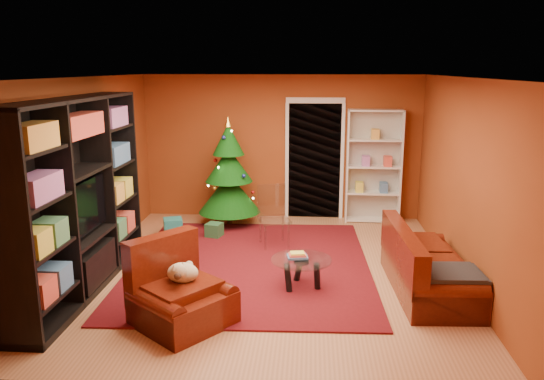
# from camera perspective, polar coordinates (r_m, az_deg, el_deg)

# --- Properties ---
(floor) EXTENTS (5.00, 5.50, 0.05)m
(floor) POSITION_cam_1_polar(r_m,az_deg,el_deg) (7.34, -0.23, -8.91)
(floor) COLOR #A66C47
(floor) RESTS_ON ground
(ceiling) EXTENTS (5.00, 5.50, 0.05)m
(ceiling) POSITION_cam_1_polar(r_m,az_deg,el_deg) (6.81, -0.26, 12.24)
(ceiling) COLOR silver
(ceiling) RESTS_ON wall_back
(wall_back) EXTENTS (5.00, 0.05, 2.60)m
(wall_back) POSITION_cam_1_polar(r_m,az_deg,el_deg) (9.68, 1.05, 4.62)
(wall_back) COLOR brown
(wall_back) RESTS_ON ground
(wall_left) EXTENTS (0.05, 5.50, 2.60)m
(wall_left) POSITION_cam_1_polar(r_m,az_deg,el_deg) (7.58, -19.64, 1.48)
(wall_left) COLOR brown
(wall_left) RESTS_ON ground
(wall_right) EXTENTS (0.05, 5.50, 2.60)m
(wall_right) POSITION_cam_1_polar(r_m,az_deg,el_deg) (7.22, 20.17, 0.88)
(wall_right) COLOR brown
(wall_right) RESTS_ON ground
(doorway) EXTENTS (1.06, 0.60, 2.16)m
(doorway) POSITION_cam_1_polar(r_m,az_deg,el_deg) (9.66, 4.58, 3.07)
(doorway) COLOR black
(doorway) RESTS_ON floor
(rug) EXTENTS (3.44, 3.97, 0.02)m
(rug) POSITION_cam_1_polar(r_m,az_deg,el_deg) (7.55, -2.37, -7.99)
(rug) COLOR #5D0E15
(rug) RESTS_ON floor
(media_unit) EXTENTS (0.48, 3.10, 2.38)m
(media_unit) POSITION_cam_1_polar(r_m,az_deg,el_deg) (6.85, -20.10, -0.70)
(media_unit) COLOR black
(media_unit) RESTS_ON floor
(christmas_tree) EXTENTS (1.37, 1.37, 1.92)m
(christmas_tree) POSITION_cam_1_polar(r_m,az_deg,el_deg) (9.23, -4.65, 1.84)
(christmas_tree) COLOR #0A3E0C
(christmas_tree) RESTS_ON floor
(gift_box_teal) EXTENTS (0.37, 0.37, 0.29)m
(gift_box_teal) POSITION_cam_1_polar(r_m,az_deg,el_deg) (8.91, -10.59, -3.96)
(gift_box_teal) COLOR #1D7A7E
(gift_box_teal) RESTS_ON floor
(gift_box_green) EXTENTS (0.30, 0.30, 0.24)m
(gift_box_green) POSITION_cam_1_polar(r_m,az_deg,el_deg) (8.74, -6.23, -4.34)
(gift_box_green) COLOR #215632
(gift_box_green) RESTS_ON floor
(gift_box_red) EXTENTS (0.24, 0.24, 0.23)m
(gift_box_red) POSITION_cam_1_polar(r_m,az_deg,el_deg) (9.58, -5.39, -2.78)
(gift_box_red) COLOR #A03121
(gift_box_red) RESTS_ON floor
(white_bookshelf) EXTENTS (0.96, 0.37, 2.06)m
(white_bookshelf) POSITION_cam_1_polar(r_m,az_deg,el_deg) (9.58, 10.88, 2.49)
(white_bookshelf) COLOR white
(white_bookshelf) RESTS_ON floor
(armchair) EXTENTS (1.37, 1.37, 0.76)m
(armchair) POSITION_cam_1_polar(r_m,az_deg,el_deg) (5.86, -9.61, -10.71)
(armchair) COLOR #451208
(armchair) RESTS_ON rug
(dog) EXTENTS (0.49, 0.50, 0.25)m
(dog) POSITION_cam_1_polar(r_m,az_deg,el_deg) (5.85, -9.58, -8.77)
(dog) COLOR beige
(dog) RESTS_ON armchair
(sofa) EXTENTS (0.94, 1.92, 0.81)m
(sofa) POSITION_cam_1_polar(r_m,az_deg,el_deg) (6.87, 16.61, -7.23)
(sofa) COLOR #451208
(sofa) RESTS_ON rug
(coffee_table) EXTENTS (0.88, 0.88, 0.48)m
(coffee_table) POSITION_cam_1_polar(r_m,az_deg,el_deg) (6.74, 3.17, -8.92)
(coffee_table) COLOR gray
(coffee_table) RESTS_ON rug
(acrylic_chair) EXTENTS (0.56, 0.59, 0.86)m
(acrylic_chair) POSITION_cam_1_polar(r_m,az_deg,el_deg) (8.15, 0.25, -3.25)
(acrylic_chair) COLOR #66605B
(acrylic_chair) RESTS_ON rug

